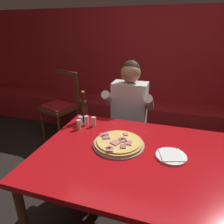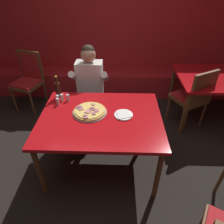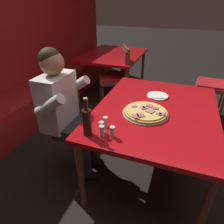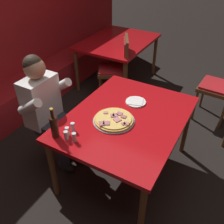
{
  "view_description": "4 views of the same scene",
  "coord_description": "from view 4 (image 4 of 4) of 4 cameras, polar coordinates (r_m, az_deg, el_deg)",
  "views": [
    {
      "loc": [
        0.21,
        -1.19,
        1.57
      ],
      "look_at": [
        -0.25,
        0.31,
        0.92
      ],
      "focal_mm": 32.0,
      "sensor_mm": 36.0,
      "label": 1
    },
    {
      "loc": [
        0.18,
        -1.78,
        2.1
      ],
      "look_at": [
        0.13,
        0.12,
        0.74
      ],
      "focal_mm": 32.0,
      "sensor_mm": 36.0,
      "label": 2
    },
    {
      "loc": [
        -1.62,
        -0.17,
        1.62
      ],
      "look_at": [
        -0.23,
        0.34,
        0.78
      ],
      "focal_mm": 32.0,
      "sensor_mm": 36.0,
      "label": 3
    },
    {
      "loc": [
        -1.74,
        -0.83,
        2.19
      ],
      "look_at": [
        -0.13,
        0.09,
        0.86
      ],
      "focal_mm": 40.0,
      "sensor_mm": 36.0,
      "label": 4
    }
  ],
  "objects": [
    {
      "name": "dining_chair_far_left",
      "position": [
        3.84,
        1.37,
        10.74
      ],
      "size": [
        0.6,
        0.6,
        0.98
      ],
      "color": "brown",
      "rests_on": "ground_plane"
    },
    {
      "name": "pizza",
      "position": [
        2.32,
        0.43,
        -1.74
      ],
      "size": [
        0.39,
        0.39,
        0.05
      ],
      "color": "#9E9EA3",
      "rests_on": "main_dining_table"
    },
    {
      "name": "shaker_parmesan",
      "position": [
        2.12,
        -8.61,
        -5.8
      ],
      "size": [
        0.04,
        0.04,
        0.09
      ],
      "color": "silver",
      "rests_on": "main_dining_table"
    },
    {
      "name": "background_dining_table",
      "position": [
        4.28,
        1.43,
        15.1
      ],
      "size": [
        1.34,
        0.99,
        0.76
      ],
      "color": "brown",
      "rests_on": "ground_plane"
    },
    {
      "name": "main_dining_table",
      "position": [
        2.44,
        3.39,
        -2.33
      ],
      "size": [
        1.36,
        1.05,
        0.76
      ],
      "color": "brown",
      "rests_on": "ground_plane"
    },
    {
      "name": "ground_plane",
      "position": [
        2.92,
        2.91,
        -13.0
      ],
      "size": [
        24.0,
        24.0,
        0.0
      ],
      "primitive_type": "plane",
      "color": "black"
    },
    {
      "name": "shaker_black_pepper",
      "position": [
        2.23,
        -8.94,
        -3.48
      ],
      "size": [
        0.04,
        0.04,
        0.09
      ],
      "color": "silver",
      "rests_on": "main_dining_table"
    },
    {
      "name": "booth_bench",
      "position": [
        3.75,
        -23.1,
        1.05
      ],
      "size": [
        6.46,
        0.48,
        0.46
      ],
      "primitive_type": "cube",
      "color": "#A3191E",
      "rests_on": "ground_plane"
    },
    {
      "name": "shaker_red_pepper_flakes",
      "position": [
        2.15,
        -10.44,
        -5.39
      ],
      "size": [
        0.04,
        0.04,
        0.09
      ],
      "color": "silver",
      "rests_on": "main_dining_table"
    },
    {
      "name": "diner_seated_blue_shirt",
      "position": [
        2.67,
        -14.37,
        0.74
      ],
      "size": [
        0.53,
        0.53,
        1.27
      ],
      "color": "black",
      "rests_on": "ground_plane"
    },
    {
      "name": "beer_bottle",
      "position": [
        2.16,
        -13.07,
        -3.19
      ],
      "size": [
        0.07,
        0.07,
        0.29
      ],
      "color": "black",
      "rests_on": "main_dining_table"
    },
    {
      "name": "plate_white_paper",
      "position": [
        2.6,
        5.44,
        2.33
      ],
      "size": [
        0.21,
        0.21,
        0.02
      ],
      "color": "white",
      "rests_on": "main_dining_table"
    },
    {
      "name": "shaker_oregano",
      "position": [
        2.19,
        -10.18,
        -4.49
      ],
      "size": [
        0.04,
        0.04,
        0.09
      ],
      "color": "silver",
      "rests_on": "main_dining_table"
    }
  ]
}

